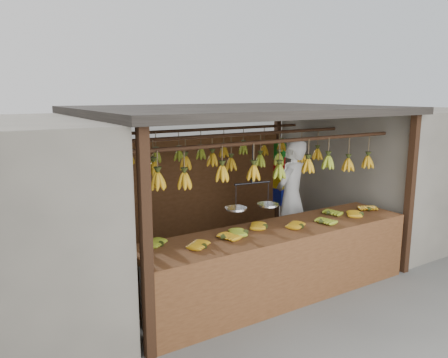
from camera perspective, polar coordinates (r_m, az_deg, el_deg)
ground at (r=6.78m, az=1.38°, el=-11.27°), size 80.00×80.00×0.00m
stall at (r=6.57m, az=-0.13°, el=5.79°), size 4.30×3.30×2.40m
neighbor_right at (r=8.90m, az=21.13°, el=1.13°), size 3.00×3.00×2.30m
counter at (r=5.57m, az=8.10°, el=-8.54°), size 3.79×0.86×0.96m
hanging_bananas at (r=6.33m, az=1.45°, el=2.39°), size 3.58×2.22×0.39m
balance_scale at (r=5.38m, az=3.70°, el=-3.16°), size 0.70×0.32×0.80m
vendor at (r=7.16m, az=8.76°, el=-2.29°), size 0.80×0.67×1.87m
bag_bundles at (r=8.65m, az=7.20°, el=0.73°), size 0.08×0.26×1.23m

